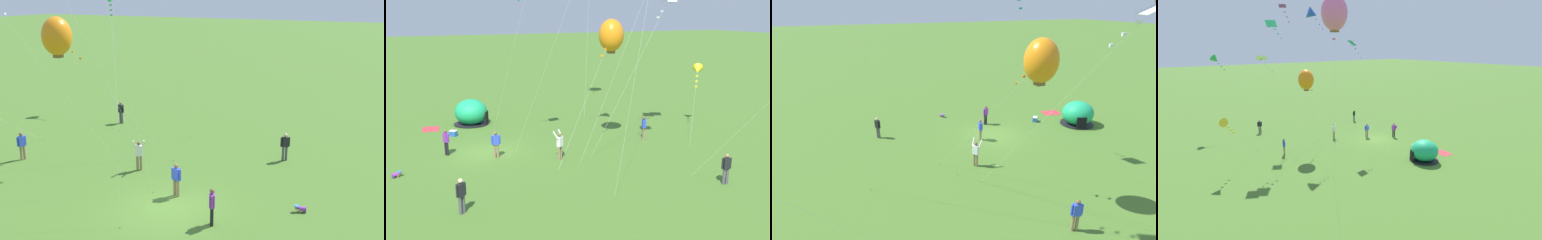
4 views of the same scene
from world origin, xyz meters
The scene contains 20 objects.
ground_plane centered at (0.00, 0.00, 0.00)m, with size 300.00×300.00×0.00m, color #477028.
popup_tent centered at (-8.02, 0.70, 1.00)m, with size 2.81×2.81×2.10m.
picnic_blanket centered at (-7.82, -2.57, 0.01)m, with size 1.70×1.30×0.01m, color #CC333D.
cooler_box centered at (-5.00, -1.29, 0.22)m, with size 0.63×0.63×0.44m.
toddler_crawling centered at (2.37, -5.68, 0.18)m, with size 0.36×0.55×0.32m.
person_flying_kite centered at (3.38, 3.83, 1.00)m, with size 0.67×0.72×1.89m.
person_center_field centered at (1.68, 11.13, 0.96)m, with size 0.56×0.35×1.72m.
person_far_back centered at (-0.54, -2.46, 0.96)m, with size 0.55×0.37×1.72m.
person_with_toddler centered at (8.62, -3.22, 0.96)m, with size 0.41×0.51×1.72m.
person_near_tent centered at (1.33, 0.31, 0.96)m, with size 0.30×0.58×1.72m.
person_strolling centered at (10.91, 10.34, 0.96)m, with size 0.30×0.58×1.72m.
kite_teal centered at (0.53, 3.01, 10.92)m, with size 3.82×2.61×11.67m.
kite_green centered at (15.06, 13.92, 9.27)m, with size 6.62×5.34×9.90m.
kite_purple centered at (9.30, 6.89, 15.00)m, with size 1.47×3.71×15.98m.
kite_pink centered at (-10.36, 12.65, 12.98)m, with size 5.11×3.41×14.06m.
kite_cyan centered at (3.83, 10.65, 12.80)m, with size 1.80×7.11×13.53m.
kite_white centered at (1.74, 12.61, 9.64)m, with size 2.88×7.79×10.30m.
kite_yellow centered at (0.18, 16.95, 4.56)m, with size 5.41×4.93×5.10m.
kite_blue centered at (3.02, 6.56, 14.25)m, with size 2.72×5.86×15.01m.
kite_orange centered at (2.11, 8.06, 7.53)m, with size 4.23×6.12×8.60m.
Camera 4 is at (-26.01, 23.01, 11.14)m, focal length 28.00 mm.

